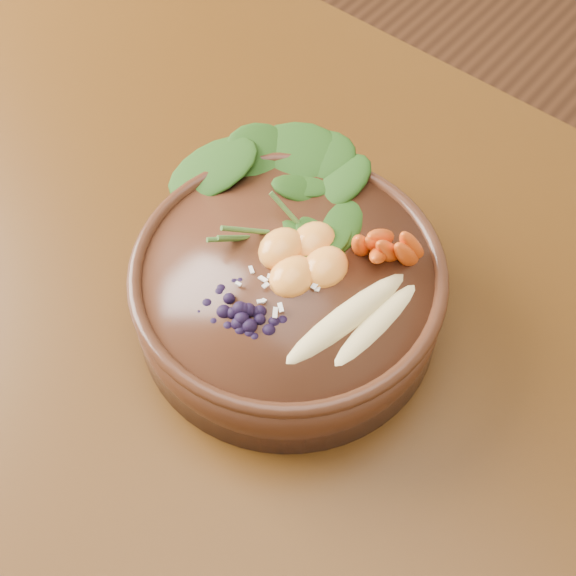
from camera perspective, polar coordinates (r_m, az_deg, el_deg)
name	(u,v)px	position (r m, az deg, el deg)	size (l,w,h in m)	color
ground	(255,547)	(1.47, -2.38, -17.91)	(4.00, 4.00, 0.00)	#381E0F
dining_table	(234,365)	(0.86, -3.89, -5.49)	(1.60, 0.90, 0.75)	#331C0C
stoneware_bowl	(288,294)	(0.75, 0.00, -0.43)	(0.29, 0.29, 0.08)	#3E2011
kale_heap	(297,192)	(0.75, 0.63, 6.87)	(0.19, 0.17, 0.04)	#224C13
carrot_cluster	(392,224)	(0.71, 7.39, 4.54)	(0.06, 0.06, 0.08)	#D84C19
banana_halves	(363,312)	(0.68, 5.32, -1.72)	(0.07, 0.16, 0.03)	#E0CC84
mandarin_cluster	(303,249)	(0.71, 1.10, 2.79)	(0.08, 0.09, 0.03)	orange
blueberry_pile	(242,300)	(0.68, -3.26, -0.86)	(0.13, 0.10, 0.04)	black
coconut_flakes	(274,282)	(0.71, -0.98, 0.43)	(0.09, 0.07, 0.01)	white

